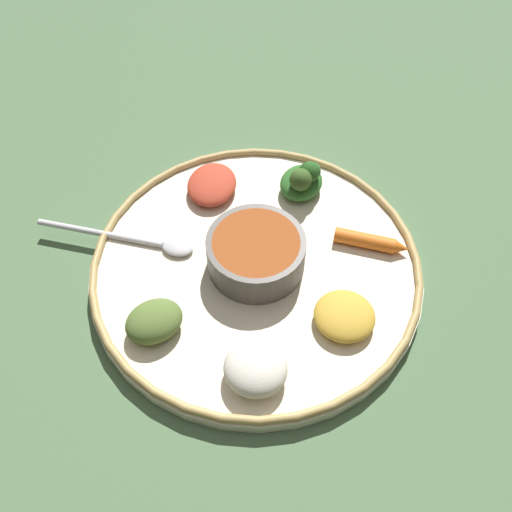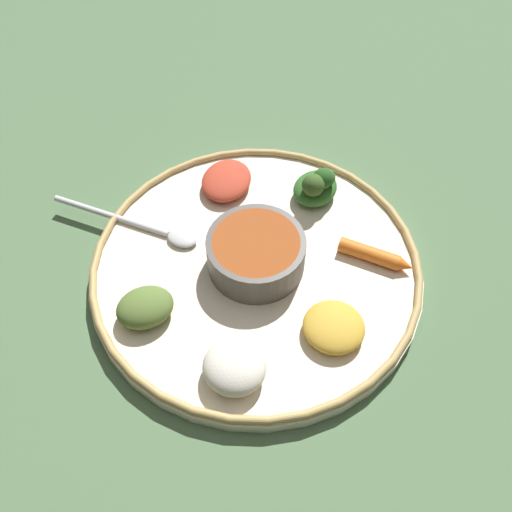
% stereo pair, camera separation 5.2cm
% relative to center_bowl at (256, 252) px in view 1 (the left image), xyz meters
% --- Properties ---
extents(ground_plane, '(2.40, 2.40, 0.00)m').
position_rel_center_bowl_xyz_m(ground_plane, '(0.00, 0.00, -0.04)').
color(ground_plane, '#4C6B47').
extents(platter, '(0.35, 0.35, 0.01)m').
position_rel_center_bowl_xyz_m(platter, '(0.00, 0.00, -0.03)').
color(platter, beige).
rests_on(platter, ground_plane).
extents(platter_rim, '(0.35, 0.35, 0.01)m').
position_rel_center_bowl_xyz_m(platter_rim, '(0.00, 0.00, -0.02)').
color(platter_rim, tan).
rests_on(platter_rim, platter).
extents(center_bowl, '(0.10, 0.10, 0.04)m').
position_rel_center_bowl_xyz_m(center_bowl, '(0.00, 0.00, 0.00)').
color(center_bowl, '#4C4742').
rests_on(center_bowl, platter).
extents(spoon, '(0.13, 0.14, 0.01)m').
position_rel_center_bowl_xyz_m(spoon, '(-0.09, 0.10, -0.02)').
color(spoon, silver).
rests_on(spoon, platter).
extents(greens_pile, '(0.07, 0.07, 0.05)m').
position_rel_center_bowl_xyz_m(greens_pile, '(0.10, 0.06, -0.00)').
color(greens_pile, '#2D6628').
rests_on(greens_pile, platter).
extents(carrot_near_spoon, '(0.06, 0.07, 0.02)m').
position_rel_center_bowl_xyz_m(carrot_near_spoon, '(0.12, -0.05, -0.01)').
color(carrot_near_spoon, orange).
rests_on(carrot_near_spoon, platter).
extents(mound_lentil_yellow, '(0.08, 0.08, 0.02)m').
position_rel_center_bowl_xyz_m(mound_lentil_yellow, '(0.03, -0.11, -0.01)').
color(mound_lentil_yellow, gold).
rests_on(mound_lentil_yellow, platter).
extents(mound_berbere_red, '(0.09, 0.09, 0.02)m').
position_rel_center_bowl_xyz_m(mound_berbere_red, '(0.02, 0.12, -0.01)').
color(mound_berbere_red, '#B73D28').
rests_on(mound_berbere_red, platter).
extents(mound_rice_white, '(0.08, 0.08, 0.03)m').
position_rel_center_bowl_xyz_m(mound_rice_white, '(-0.07, -0.10, -0.01)').
color(mound_rice_white, silver).
rests_on(mound_rice_white, platter).
extents(mound_collards, '(0.06, 0.05, 0.03)m').
position_rel_center_bowl_xyz_m(mound_collards, '(-0.12, -0.01, -0.01)').
color(mound_collards, '#567033').
rests_on(mound_collards, platter).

